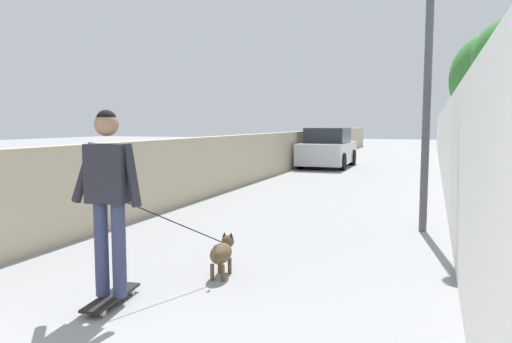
{
  "coord_description": "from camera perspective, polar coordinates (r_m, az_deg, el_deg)",
  "views": [
    {
      "loc": [
        -0.94,
        -2.29,
        1.71
      ],
      "look_at": [
        5.77,
        0.16,
        1.0
      ],
      "focal_mm": 34.0,
      "sensor_mm": 36.0,
      "label": 1
    }
  ],
  "objects": [
    {
      "name": "ground_plane",
      "position": [
        15.21,
        11.23,
        -0.89
      ],
      "size": [
        80.0,
        80.0,
        0.0
      ],
      "primitive_type": "plane",
      "color": "gray"
    },
    {
      "name": "wall_left",
      "position": [
        13.92,
        -1.21,
        1.5
      ],
      "size": [
        48.0,
        0.3,
        1.39
      ],
      "primitive_type": "cube",
      "color": "tan",
      "rests_on": "ground"
    },
    {
      "name": "fence_right",
      "position": [
        12.97,
        22.0,
        2.6
      ],
      "size": [
        48.0,
        0.3,
        2.22
      ],
      "primitive_type": "cube",
      "color": "silver",
      "rests_on": "ground"
    },
    {
      "name": "tree_right_near",
      "position": [
        20.1,
        25.78,
        9.77
      ],
      "size": [
        2.83,
        2.83,
        5.03
      ],
      "color": "brown",
      "rests_on": "ground"
    },
    {
      "name": "lamp_post",
      "position": [
        8.12,
        19.66,
        13.73
      ],
      "size": [
        0.36,
        0.36,
        4.21
      ],
      "color": "#4C4C51",
      "rests_on": "ground"
    },
    {
      "name": "skateboard",
      "position": [
        4.94,
        -16.61,
        -14.0
      ],
      "size": [
        0.82,
        0.3,
        0.08
      ],
      "color": "black",
      "rests_on": "ground"
    },
    {
      "name": "person_skateboarder",
      "position": [
        4.69,
        -16.97,
        -1.84
      ],
      "size": [
        0.27,
        0.72,
        1.75
      ],
      "color": "#333859",
      "rests_on": "skateboard"
    },
    {
      "name": "dog",
      "position": [
        5.51,
        -4.07,
        -9.44
      ],
      "size": [
        1.47,
        0.78,
        1.06
      ],
      "color": "brown",
      "rests_on": "ground"
    },
    {
      "name": "car_near",
      "position": [
        19.33,
        8.42,
        2.65
      ],
      "size": [
        3.84,
        1.8,
        1.54
      ],
      "color": "silver",
      "rests_on": "ground"
    }
  ]
}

